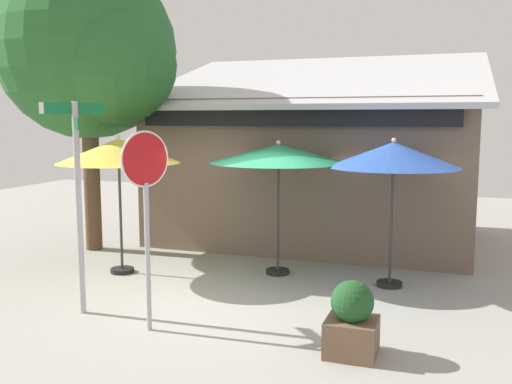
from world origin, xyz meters
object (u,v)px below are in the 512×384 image
street_sign_post (78,187)px  patio_umbrella_forest_green_center (278,154)px  stop_sign (146,193)px  shade_tree (93,53)px  sidewalk_planter (352,321)px  patio_umbrella_royal_blue_right (393,156)px  patio_umbrella_mustard_left (119,152)px

street_sign_post → patio_umbrella_forest_green_center: 3.69m
stop_sign → shade_tree: shade_tree is taller
shade_tree → sidewalk_planter: shade_tree is taller
sidewalk_planter → shade_tree: bearing=149.4°
stop_sign → patio_umbrella_forest_green_center: bearing=75.5°
stop_sign → patio_umbrella_royal_blue_right: bearing=47.4°
patio_umbrella_forest_green_center → street_sign_post: bearing=-125.5°
street_sign_post → shade_tree: (-2.10, 3.47, 2.35)m
stop_sign → patio_umbrella_mustard_left: size_ratio=1.05×
patio_umbrella_mustard_left → sidewalk_planter: bearing=-25.8°
patio_umbrella_mustard_left → patio_umbrella_royal_blue_right: (4.86, 0.77, -0.02)m
street_sign_post → shade_tree: size_ratio=0.50×
sidewalk_planter → street_sign_post: bearing=177.5°
shade_tree → patio_umbrella_forest_green_center: bearing=-6.5°
patio_umbrella_mustard_left → stop_sign: bearing=-50.7°
stop_sign → patio_umbrella_royal_blue_right: size_ratio=1.06×
patio_umbrella_forest_green_center → patio_umbrella_royal_blue_right: patio_umbrella_royal_blue_right is taller
patio_umbrella_mustard_left → patio_umbrella_forest_green_center: patio_umbrella_mustard_left is taller
patio_umbrella_forest_green_center → sidewalk_planter: patio_umbrella_forest_green_center is taller
street_sign_post → shade_tree: bearing=121.2°
stop_sign → patio_umbrella_forest_green_center: (0.84, 3.27, 0.34)m
sidewalk_planter → patio_umbrella_mustard_left: bearing=154.2°
patio_umbrella_royal_blue_right → stop_sign: bearing=-132.6°
patio_umbrella_royal_blue_right → sidewalk_planter: bearing=-92.7°
patio_umbrella_mustard_left → patio_umbrella_forest_green_center: (2.80, 0.88, -0.04)m
patio_umbrella_mustard_left → patio_umbrella_forest_green_center: size_ratio=1.02×
street_sign_post → sidewalk_planter: bearing=-2.5°
patio_umbrella_mustard_left → shade_tree: 2.80m
patio_umbrella_mustard_left → patio_umbrella_forest_green_center: bearing=17.5°
street_sign_post → sidewalk_planter: (4.05, -0.18, -1.47)m
patio_umbrella_mustard_left → patio_umbrella_royal_blue_right: size_ratio=1.01×
street_sign_post → patio_umbrella_royal_blue_right: (4.19, 2.87, 0.36)m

